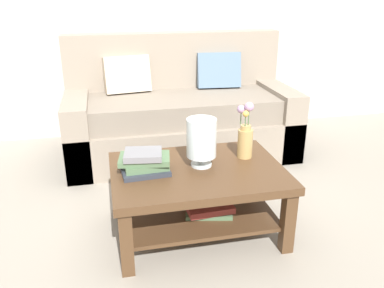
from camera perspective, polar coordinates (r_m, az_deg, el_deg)
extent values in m
plane|color=gray|center=(2.91, -0.44, -8.24)|extent=(10.00, 10.00, 0.00)
cube|color=gray|center=(3.64, -1.50, 1.22)|extent=(1.99, 0.90, 0.36)
cube|color=gray|center=(3.53, -1.45, 5.32)|extent=(1.75, 0.74, 0.20)
cube|color=gray|center=(3.83, -2.62, 10.48)|extent=(1.99, 0.20, 0.70)
cube|color=gray|center=(3.55, -15.87, 1.88)|extent=(0.20, 0.90, 0.60)
cube|color=gray|center=(3.87, 11.66, 3.88)|extent=(0.20, 0.90, 0.60)
cube|color=beige|center=(3.64, -9.29, 9.79)|extent=(0.42, 0.24, 0.34)
cube|color=slate|center=(3.78, 3.82, 10.47)|extent=(0.41, 0.22, 0.34)
cube|color=#4C331E|center=(2.40, 0.79, -4.06)|extent=(1.03, 0.74, 0.05)
cube|color=#4C331E|center=(2.19, -9.37, -13.82)|extent=(0.07, 0.07, 0.38)
cube|color=#4C331E|center=(2.39, 13.53, -10.81)|extent=(0.07, 0.07, 0.38)
cube|color=#4C331E|center=(2.73, -10.28, -6.23)|extent=(0.07, 0.07, 0.38)
cube|color=#4C331E|center=(2.89, 8.21, -4.40)|extent=(0.07, 0.07, 0.38)
cube|color=#4C331E|center=(2.53, 0.75, -9.57)|extent=(0.91, 0.62, 0.02)
cube|color=#51704C|center=(2.49, 2.37, -9.45)|extent=(0.32, 0.25, 0.02)
cube|color=#993833|center=(2.48, 2.40, -8.86)|extent=(0.29, 0.21, 0.04)
cube|color=#2D333D|center=(2.35, -6.73, -3.78)|extent=(0.29, 0.22, 0.03)
cube|color=#51704C|center=(2.36, -6.63, -2.90)|extent=(0.26, 0.20, 0.04)
cube|color=#51704C|center=(2.34, -6.81, -2.12)|extent=(0.32, 0.23, 0.03)
cube|color=slate|center=(2.32, -7.01, -1.50)|extent=(0.24, 0.21, 0.04)
cylinder|color=silver|center=(2.43, 1.33, -2.92)|extent=(0.13, 0.13, 0.02)
cylinder|color=silver|center=(2.42, 1.33, -2.23)|extent=(0.04, 0.04, 0.05)
cylinder|color=silver|center=(2.36, 1.36, 0.90)|extent=(0.18, 0.18, 0.23)
sphere|color=tan|center=(2.38, 0.72, -0.45)|extent=(0.06, 0.06, 0.06)
sphere|color=#51704C|center=(2.40, 1.89, -0.42)|extent=(0.04, 0.04, 0.04)
cylinder|color=tan|center=(2.54, 7.59, 0.08)|extent=(0.10, 0.10, 0.18)
cylinder|color=tan|center=(2.50, 7.71, 2.35)|extent=(0.07, 0.07, 0.03)
cylinder|color=#426638|center=(2.49, 8.10, 3.81)|extent=(0.01, 0.01, 0.10)
sphere|color=#B28CB7|center=(2.47, 8.18, 5.30)|extent=(0.06, 0.06, 0.06)
cylinder|color=#426638|center=(2.50, 7.00, 3.73)|extent=(0.01, 0.01, 0.08)
sphere|color=#B28CB7|center=(2.49, 7.06, 4.96)|extent=(0.05, 0.05, 0.05)
cylinder|color=#426638|center=(2.47, 7.65, 3.30)|extent=(0.01, 0.01, 0.07)
sphere|color=gold|center=(2.46, 7.70, 4.31)|extent=(0.04, 0.04, 0.04)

